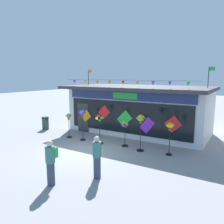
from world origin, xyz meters
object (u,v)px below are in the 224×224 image
(wind_spinner_right, at_px, (141,122))
(trash_bin, at_px, (45,123))
(wind_spinner_center_left, at_px, (99,126))
(person_mid_plaza, at_px, (51,162))
(person_near_camera, at_px, (97,157))
(kite_shop_building, at_px, (138,109))
(wind_spinner_far_right, at_px, (170,130))
(wind_spinner_far_left, at_px, (69,120))
(wind_spinner_center_right, at_px, (125,132))
(wind_spinner_left, at_px, (82,117))

(wind_spinner_right, height_order, trash_bin, wind_spinner_right)
(wind_spinner_center_left, height_order, person_mid_plaza, wind_spinner_center_left)
(person_near_camera, xyz_separation_m, person_mid_plaza, (-1.10, -1.31, 0.03))
(kite_shop_building, xyz_separation_m, person_near_camera, (1.74, -7.46, -0.78))
(wind_spinner_far_right, bearing_deg, kite_shop_building, 133.59)
(kite_shop_building, relative_size, wind_spinner_far_left, 6.21)
(wind_spinner_center_left, relative_size, person_near_camera, 1.03)
(kite_shop_building, bearing_deg, person_near_camera, -76.84)
(person_near_camera, distance_m, person_mid_plaza, 1.71)
(wind_spinner_center_right, bearing_deg, wind_spinner_center_left, -166.13)
(wind_spinner_center_right, bearing_deg, wind_spinner_right, -13.12)
(wind_spinner_left, height_order, wind_spinner_center_right, wind_spinner_left)
(wind_spinner_right, bearing_deg, wind_spinner_far_left, -179.92)
(kite_shop_building, bearing_deg, wind_spinner_center_left, -100.13)
(kite_shop_building, height_order, person_near_camera, kite_shop_building)
(kite_shop_building, relative_size, wind_spinner_left, 5.12)
(wind_spinner_far_right, xyz_separation_m, person_near_camera, (-1.58, -3.97, -0.45))
(wind_spinner_far_left, bearing_deg, wind_spinner_center_left, -2.47)
(kite_shop_building, bearing_deg, wind_spinner_far_right, -46.41)
(wind_spinner_far_right, bearing_deg, wind_spinner_center_right, 178.84)
(wind_spinner_left, bearing_deg, wind_spinner_far_left, 179.50)
(kite_shop_building, xyz_separation_m, wind_spinner_center_right, (0.78, -3.44, -0.81))
(wind_spinner_center_left, height_order, wind_spinner_right, wind_spinner_right)
(kite_shop_building, bearing_deg, wind_spinner_far_left, -130.15)
(kite_shop_building, relative_size, wind_spinner_far_right, 5.80)
(kite_shop_building, height_order, wind_spinner_right, kite_shop_building)
(wind_spinner_left, distance_m, wind_spinner_right, 3.85)
(person_near_camera, relative_size, trash_bin, 1.81)
(wind_spinner_far_left, height_order, wind_spinner_center_right, wind_spinner_far_left)
(wind_spinner_center_left, bearing_deg, trash_bin, 171.34)
(wind_spinner_far_left, xyz_separation_m, trash_bin, (-2.97, 0.72, -0.66))
(kite_shop_building, distance_m, wind_spinner_center_left, 3.91)
(wind_spinner_far_left, relative_size, wind_spinner_center_left, 0.91)
(wind_spinner_center_right, distance_m, person_near_camera, 4.13)
(kite_shop_building, distance_m, trash_bin, 6.88)
(kite_shop_building, relative_size, person_mid_plaza, 5.77)
(wind_spinner_center_left, distance_m, wind_spinner_far_right, 4.03)
(person_mid_plaza, bearing_deg, person_near_camera, 49.53)
(wind_spinner_right, xyz_separation_m, person_mid_plaza, (-1.21, -5.08, -0.65))
(person_near_camera, bearing_deg, wind_spinner_left, -56.77)
(wind_spinner_center_right, bearing_deg, trash_bin, 176.15)
(wind_spinner_center_right, bearing_deg, wind_spinner_far_left, -176.25)
(kite_shop_building, relative_size, trash_bin, 10.45)
(wind_spinner_far_right, bearing_deg, person_mid_plaza, -116.92)
(wind_spinner_left, relative_size, trash_bin, 2.04)
(wind_spinner_far_left, relative_size, wind_spinner_left, 0.83)
(wind_spinner_center_left, distance_m, person_mid_plaza, 5.15)
(wind_spinner_left, bearing_deg, wind_spinner_far_right, 2.31)
(wind_spinner_right, height_order, person_near_camera, wind_spinner_right)
(wind_spinner_left, relative_size, person_near_camera, 1.13)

